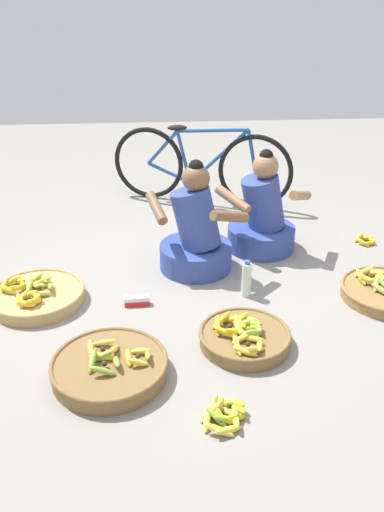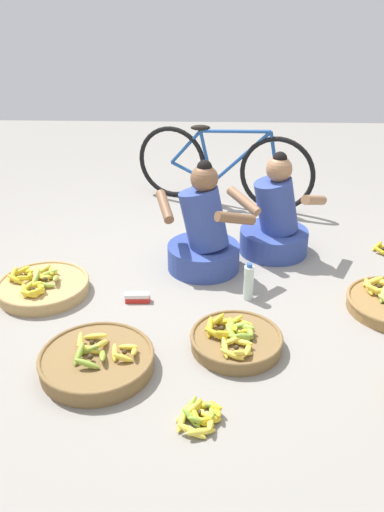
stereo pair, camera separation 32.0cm
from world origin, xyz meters
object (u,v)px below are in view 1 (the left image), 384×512
at_px(bicycle_leaning, 200,166).
at_px(banana_basket_mid_right, 244,336).
at_px(banana_basket_back_right, 110,367).
at_px(banana_basket_mid_left, 37,295).
at_px(packet_carton_stack, 137,301).
at_px(vendor_woman_behind, 262,218).
at_px(vendor_woman_front, 196,235).
at_px(loose_bananas_front_left, 225,414).
at_px(water_bottle, 246,279).
at_px(loose_bananas_front_center, 366,240).

bearing_deg(bicycle_leaning, banana_basket_mid_right, -88.82).
bearing_deg(banana_basket_back_right, bicycle_leaning, 74.11).
height_order(banana_basket_mid_left, packet_carton_stack, banana_basket_mid_left).
distance_m(vendor_woman_behind, packet_carton_stack, 1.24).
distance_m(banana_basket_back_right, banana_basket_mid_left, 0.92).
xyz_separation_m(vendor_woman_front, loose_bananas_front_left, (0.01, -1.51, -0.23)).
distance_m(banana_basket_mid_right, water_bottle, 0.55).
relative_size(vendor_woman_behind, water_bottle, 3.06).
relative_size(banana_basket_mid_left, packet_carton_stack, 3.67).
xyz_separation_m(loose_bananas_front_left, loose_bananas_front_center, (1.38, 1.82, -0.00)).
height_order(bicycle_leaning, loose_bananas_front_left, bicycle_leaning).
xyz_separation_m(banana_basket_back_right, water_bottle, (0.85, 0.75, 0.06)).
bearing_deg(water_bottle, banana_basket_mid_left, 179.17).
distance_m(banana_basket_back_right, loose_bananas_front_center, 2.43).
xyz_separation_m(vendor_woman_behind, loose_bananas_front_center, (0.86, 0.02, -0.23)).
bearing_deg(bicycle_leaning, vendor_woman_behind, -69.42).
bearing_deg(vendor_woman_behind, loose_bananas_front_left, -106.31).
height_order(loose_bananas_front_left, loose_bananas_front_center, loose_bananas_front_left).
relative_size(banana_basket_back_right, packet_carton_stack, 3.72).
distance_m(vendor_woman_front, vendor_woman_behind, 0.61).
bearing_deg(water_bottle, banana_basket_mid_right, -100.66).
bearing_deg(water_bottle, vendor_woman_behind, 71.15).
xyz_separation_m(banana_basket_mid_right, loose_bananas_front_center, (1.19, 1.25, -0.03)).
xyz_separation_m(banana_basket_mid_left, loose_bananas_front_center, (2.46, 0.70, -0.03)).
distance_m(vendor_woman_front, loose_bananas_front_center, 1.45).
relative_size(vendor_woman_behind, bicycle_leaning, 0.49).
bearing_deg(vendor_woman_front, packet_carton_stack, -131.31).
bearing_deg(banana_basket_back_right, banana_basket_mid_right, 15.74).
distance_m(vendor_woman_front, loose_bananas_front_left, 1.53).
xyz_separation_m(banana_basket_mid_right, water_bottle, (0.10, 0.53, 0.07)).
height_order(vendor_woman_front, water_bottle, vendor_woman_front).
bearing_deg(bicycle_leaning, banana_basket_back_right, -105.89).
xyz_separation_m(banana_basket_back_right, banana_basket_mid_left, (-0.52, 0.77, -0.00)).
bearing_deg(banana_basket_mid_left, vendor_woman_behind, 22.84).
height_order(banana_basket_mid_left, loose_bananas_front_left, banana_basket_mid_left).
distance_m(vendor_woman_front, bicycle_leaning, 1.32).
relative_size(vendor_woman_front, banana_basket_mid_right, 1.54).
bearing_deg(packet_carton_stack, banana_basket_mid_left, 172.43).
height_order(banana_basket_mid_right, loose_bananas_front_center, banana_basket_mid_right).
bearing_deg(water_bottle, bicycle_leaning, 94.89).
distance_m(banana_basket_mid_left, loose_bananas_front_center, 2.55).
xyz_separation_m(banana_basket_mid_left, water_bottle, (1.36, -0.02, 0.07)).
height_order(vendor_woman_front, loose_bananas_front_left, vendor_woman_front).
bearing_deg(loose_bananas_front_center, vendor_woman_front, -167.62).
bearing_deg(loose_bananas_front_center, vendor_woman_behind, -178.40).
relative_size(loose_bananas_front_left, loose_bananas_front_center, 1.38).
xyz_separation_m(banana_basket_back_right, packet_carton_stack, (0.13, 0.68, -0.03)).
bearing_deg(banana_basket_back_right, loose_bananas_front_left, -32.58).
xyz_separation_m(vendor_woman_behind, water_bottle, (-0.24, -0.69, -0.13)).
xyz_separation_m(bicycle_leaning, water_bottle, (0.15, -1.72, -0.24)).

